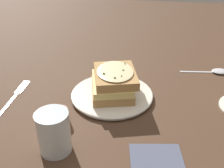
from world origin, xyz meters
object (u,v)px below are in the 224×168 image
object	(u,v)px
water_glass	(54,132)
dinner_plate	(112,95)
sandwich	(113,82)
spoon	(217,71)
condiment_pot	(59,115)
fork	(17,93)
napkin	(158,167)

from	to	relation	value
water_glass	dinner_plate	bearing A→B (deg)	-21.25
sandwich	spoon	world-z (taller)	sandwich
dinner_plate	sandwich	distance (m)	0.04
water_glass	condiment_pot	xyz separation A→B (m)	(0.10, 0.02, -0.03)
fork	napkin	world-z (taller)	same
spoon	napkin	bearing A→B (deg)	-30.25
spoon	napkin	size ratio (longest dim) A/B	1.21
fork	napkin	bearing A→B (deg)	-29.53
water_glass	fork	xyz separation A→B (m)	(0.20, 0.19, -0.05)
dinner_plate	fork	distance (m)	0.28
fork	napkin	xyz separation A→B (m)	(-0.22, -0.42, 0.00)
sandwich	napkin	bearing A→B (deg)	-151.66
sandwich	water_glass	distance (m)	0.25
dinner_plate	water_glass	world-z (taller)	water_glass
condiment_pot	fork	bearing A→B (deg)	58.24
dinner_plate	water_glass	xyz separation A→B (m)	(-0.23, 0.09, 0.04)
dinner_plate	condiment_pot	xyz separation A→B (m)	(-0.13, 0.11, 0.01)
dinner_plate	condiment_pot	bearing A→B (deg)	138.83
water_glass	condiment_pot	distance (m)	0.11
condiment_pot	napkin	bearing A→B (deg)	-115.11
water_glass	spoon	bearing A→B (deg)	-44.04
water_glass	napkin	distance (m)	0.23
sandwich	napkin	size ratio (longest dim) A/B	1.24
napkin	condiment_pot	world-z (taller)	condiment_pot
sandwich	condiment_pot	size ratio (longest dim) A/B	3.73
sandwich	dinner_plate	bearing A→B (deg)	148.84
fork	dinner_plate	bearing A→B (deg)	3.60
water_glass	spoon	size ratio (longest dim) A/B	0.59
napkin	sandwich	bearing A→B (deg)	28.34
water_glass	spoon	world-z (taller)	water_glass
sandwich	condiment_pot	distance (m)	0.18
spoon	napkin	world-z (taller)	spoon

